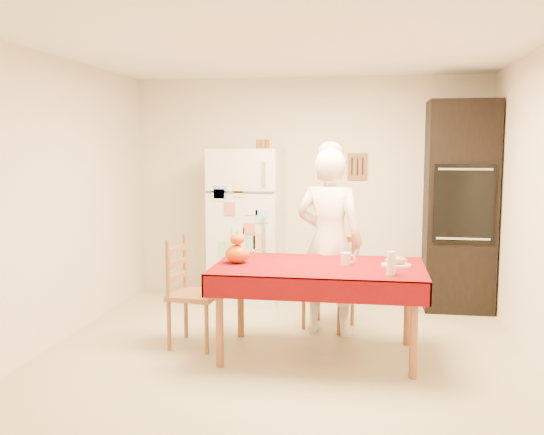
% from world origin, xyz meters
% --- Properties ---
extents(floor, '(4.50, 4.50, 0.00)m').
position_xyz_m(floor, '(0.00, 0.00, 0.00)').
color(floor, '#BFB28A').
rests_on(floor, ground).
extents(room_shell, '(4.02, 4.52, 2.51)m').
position_xyz_m(room_shell, '(0.00, 0.00, 1.62)').
color(room_shell, beige).
rests_on(room_shell, ground).
extents(refrigerator, '(0.75, 0.74, 1.70)m').
position_xyz_m(refrigerator, '(-0.65, 1.88, 0.85)').
color(refrigerator, white).
rests_on(refrigerator, floor).
extents(oven_cabinet, '(0.70, 0.62, 2.20)m').
position_xyz_m(oven_cabinet, '(1.63, 1.93, 1.10)').
color(oven_cabinet, black).
rests_on(oven_cabinet, floor).
extents(dining_table, '(1.70, 1.00, 0.76)m').
position_xyz_m(dining_table, '(0.30, 0.20, 0.69)').
color(dining_table, brown).
rests_on(dining_table, floor).
extents(chair_far, '(0.53, 0.52, 0.95)m').
position_xyz_m(chair_far, '(0.34, 1.06, 0.51)').
color(chair_far, brown).
rests_on(chair_far, floor).
extents(chair_left, '(0.44, 0.46, 0.95)m').
position_xyz_m(chair_left, '(-0.84, 0.28, 0.51)').
color(chair_left, brown).
rests_on(chair_left, floor).
extents(seated_woman, '(0.70, 0.55, 1.71)m').
position_xyz_m(seated_woman, '(0.34, 0.82, 0.86)').
color(seated_woman, white).
rests_on(seated_woman, floor).
extents(coffee_mug, '(0.08, 0.08, 0.10)m').
position_xyz_m(coffee_mug, '(0.51, 0.25, 0.81)').
color(coffee_mug, silver).
rests_on(coffee_mug, dining_table).
extents(pumpkin_lower, '(0.20, 0.20, 0.15)m').
position_xyz_m(pumpkin_lower, '(-0.38, 0.19, 0.84)').
color(pumpkin_lower, red).
rests_on(pumpkin_lower, dining_table).
extents(pumpkin_upper, '(0.12, 0.12, 0.09)m').
position_xyz_m(pumpkin_upper, '(-0.38, 0.19, 0.96)').
color(pumpkin_upper, '#EC6405').
rests_on(pumpkin_upper, pumpkin_lower).
extents(wine_glass, '(0.07, 0.07, 0.18)m').
position_xyz_m(wine_glass, '(0.86, -0.08, 0.85)').
color(wine_glass, white).
rests_on(wine_glass, dining_table).
extents(bread_plate, '(0.24, 0.24, 0.02)m').
position_xyz_m(bread_plate, '(0.92, 0.26, 0.77)').
color(bread_plate, white).
rests_on(bread_plate, dining_table).
extents(bread_loaf, '(0.18, 0.10, 0.06)m').
position_xyz_m(bread_loaf, '(0.92, 0.26, 0.81)').
color(bread_loaf, '#9B784C').
rests_on(bread_loaf, bread_plate).
extents(spice_jar_left, '(0.05, 0.05, 0.10)m').
position_xyz_m(spice_jar_left, '(-0.52, 1.93, 1.75)').
color(spice_jar_left, brown).
rests_on(spice_jar_left, refrigerator).
extents(spice_jar_mid, '(0.05, 0.05, 0.10)m').
position_xyz_m(spice_jar_mid, '(-0.47, 1.93, 1.75)').
color(spice_jar_mid, brown).
rests_on(spice_jar_mid, refrigerator).
extents(spice_jar_right, '(0.05, 0.05, 0.10)m').
position_xyz_m(spice_jar_right, '(-0.43, 1.93, 1.75)').
color(spice_jar_right, brown).
rests_on(spice_jar_right, refrigerator).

